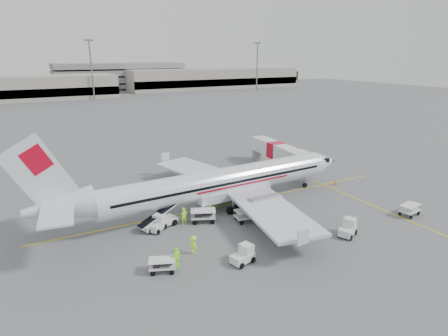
{
  "coord_description": "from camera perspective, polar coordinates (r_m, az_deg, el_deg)",
  "views": [
    {
      "loc": [
        -20.12,
        -35.46,
        16.67
      ],
      "look_at": [
        0.0,
        2.0,
        3.8
      ],
      "focal_mm": 30.0,
      "sensor_mm": 36.0,
      "label": 1
    }
  ],
  "objects": [
    {
      "name": "stripe_cross",
      "position": [
        46.86,
        21.45,
        -5.22
      ],
      "size": [
        0.2,
        20.0,
        0.01
      ],
      "primitive_type": "cube",
      "color": "yellow",
      "rests_on": "ground"
    },
    {
      "name": "mast_center",
      "position": [
        155.61,
        -19.52,
        13.83
      ],
      "size": [
        3.2,
        1.2,
        22.0
      ],
      "primitive_type": null,
      "color": "slate",
      "rests_on": "ground"
    },
    {
      "name": "cone_nose",
      "position": [
        52.34,
        16.64,
        -2.08
      ],
      "size": [
        0.41,
        0.41,
        0.67
      ],
      "primitive_type": "cone",
      "color": "orange",
      "rests_on": "ground"
    },
    {
      "name": "crew_c",
      "position": [
        33.38,
        -4.68,
        -11.55
      ],
      "size": [
        0.9,
        1.21,
        1.67
      ],
      "primitive_type": "imported",
      "rotation": [
        0.0,
        0.0,
        1.86
      ],
      "color": "#98FA24",
      "rests_on": "ground"
    },
    {
      "name": "aircraft",
      "position": [
        41.39,
        -0.22,
        0.64
      ],
      "size": [
        38.57,
        30.94,
        10.25
      ],
      "primitive_type": null,
      "rotation": [
        0.0,
        0.0,
        0.05
      ],
      "color": "silver",
      "rests_on": "ground"
    },
    {
      "name": "cart_empty_a",
      "position": [
        39.35,
        3.47,
        -7.24
      ],
      "size": [
        2.57,
        1.69,
        1.27
      ],
      "primitive_type": null,
      "rotation": [
        0.0,
        0.0,
        -0.11
      ],
      "color": "silver",
      "rests_on": "ground"
    },
    {
      "name": "crew_b",
      "position": [
        40.6,
        -2.19,
        -6.11
      ],
      "size": [
        1.04,
        1.03,
        1.69
      ],
      "primitive_type": "imported",
      "rotation": [
        0.0,
        0.0,
        -0.75
      ],
      "color": "#98FA24",
      "rests_on": "ground"
    },
    {
      "name": "cart_loaded_a",
      "position": [
        39.17,
        -3.2,
        -7.31
      ],
      "size": [
        2.94,
        2.38,
        1.33
      ],
      "primitive_type": null,
      "rotation": [
        0.0,
        0.0,
        -0.4
      ],
      "color": "silver",
      "rests_on": "ground"
    },
    {
      "name": "cone_stbd",
      "position": [
        37.04,
        9.06,
        -9.64
      ],
      "size": [
        0.35,
        0.35,
        0.57
      ],
      "primitive_type": "cone",
      "color": "orange",
      "rests_on": "ground"
    },
    {
      "name": "treeline",
      "position": [
        211.86,
        -23.25,
        11.82
      ],
      "size": [
        300.0,
        3.0,
        6.0
      ],
      "primitive_type": null,
      "color": "black",
      "rests_on": "ground"
    },
    {
      "name": "stripe_lead",
      "position": [
        44.05,
        1.24,
        -5.4
      ],
      "size": [
        44.0,
        0.2,
        0.01
      ],
      "primitive_type": "cube",
      "color": "yellow",
      "rests_on": "ground"
    },
    {
      "name": "crew_d",
      "position": [
        31.39,
        -7.24,
        -13.38
      ],
      "size": [
        1.18,
        0.98,
        1.88
      ],
      "primitive_type": "imported",
      "rotation": [
        0.0,
        0.0,
        3.71
      ],
      "color": "#98FA24",
      "rests_on": "ground"
    },
    {
      "name": "tug_aft",
      "position": [
        37.84,
        -10.21,
        -8.3
      ],
      "size": [
        2.27,
        2.12,
        1.54
      ],
      "primitive_type": null,
      "rotation": [
        0.0,
        0.0,
        0.66
      ],
      "color": "silver",
      "rests_on": "ground"
    },
    {
      "name": "tug_mid",
      "position": [
        31.92,
        2.82,
        -13.05
      ],
      "size": [
        2.25,
        1.65,
        1.56
      ],
      "primitive_type": null,
      "rotation": [
        0.0,
        0.0,
        0.27
      ],
      "color": "silver",
      "rests_on": "ground"
    },
    {
      "name": "parking_garage",
      "position": [
        200.83,
        -15.66,
        13.48
      ],
      "size": [
        62.0,
        24.0,
        14.0
      ],
      "primitive_type": null,
      "color": "slate",
      "rests_on": "ground"
    },
    {
      "name": "terminal_east",
      "position": [
        202.05,
        -1.75,
        13.52
      ],
      "size": [
        90.0,
        26.0,
        10.0
      ],
      "primitive_type": null,
      "color": "gray",
      "rests_on": "ground"
    },
    {
      "name": "cart_loaded_b",
      "position": [
        31.26,
        -9.38,
        -14.45
      ],
      "size": [
        2.43,
        1.94,
        1.11
      ],
      "primitive_type": null,
      "rotation": [
        0.0,
        0.0,
        -0.37
      ],
      "color": "silver",
      "rests_on": "ground"
    },
    {
      "name": "mast_east",
      "position": [
        183.32,
        5.05,
        15.01
      ],
      "size": [
        3.2,
        1.2,
        22.0
      ],
      "primitive_type": null,
      "color": "slate",
      "rests_on": "ground"
    },
    {
      "name": "belt_loader",
      "position": [
        38.28,
        -9.93,
        -7.03
      ],
      "size": [
        5.27,
        3.05,
        2.69
      ],
      "primitive_type": null,
      "rotation": [
        0.0,
        0.0,
        0.25
      ],
      "color": "silver",
      "rests_on": "ground"
    },
    {
      "name": "jet_bridge",
      "position": [
        57.57,
        7.88,
        1.9
      ],
      "size": [
        4.0,
        15.32,
        3.98
      ],
      "primitive_type": null,
      "rotation": [
        0.0,
        0.0,
        -0.08
      ],
      "color": "silver",
      "rests_on": "ground"
    },
    {
      "name": "cart_empty_b",
      "position": [
        45.39,
        26.46,
        -5.74
      ],
      "size": [
        2.56,
        1.78,
        1.23
      ],
      "primitive_type": null,
      "rotation": [
        0.0,
        0.0,
        0.18
      ],
      "color": "silver",
      "rests_on": "ground"
    },
    {
      "name": "tug_fore",
      "position": [
        38.11,
        18.32,
        -8.66
      ],
      "size": [
        2.44,
        2.02,
        1.64
      ],
      "primitive_type": null,
      "rotation": [
        0.0,
        0.0,
        0.46
      ],
      "color": "silver",
      "rests_on": "ground"
    },
    {
      "name": "ground",
      "position": [
        44.05,
        1.24,
        -5.4
      ],
      "size": [
        360.0,
        360.0,
        0.0
      ],
      "primitive_type": "plane",
      "color": "#56595B"
    },
    {
      "name": "cone_port",
      "position": [
        61.76,
        -7.67,
        1.3
      ],
      "size": [
        0.34,
        0.34,
        0.56
      ],
      "primitive_type": "cone",
      "color": "orange",
      "rests_on": "ground"
    },
    {
      "name": "crew_a",
      "position": [
        38.73,
        -6.09,
        -7.29
      ],
      "size": [
        0.71,
        0.51,
        1.8
      ],
      "primitive_type": "imported",
      "rotation": [
        0.0,
        0.0,
        0.13
      ],
      "color": "#98FA24",
      "rests_on": "ground"
    }
  ]
}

